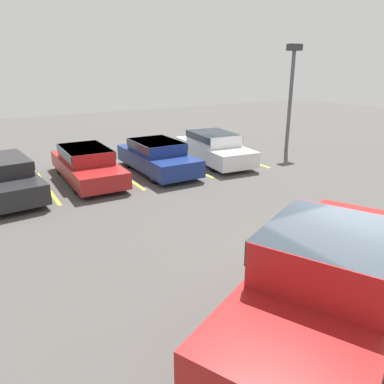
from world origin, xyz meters
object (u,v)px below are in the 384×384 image
at_px(parked_sedan_d, 214,147).
at_px(parked_sedan_b, 87,163).
at_px(parked_sedan_a, 2,176).
at_px(wheel_stop_curb, 173,152).
at_px(light_post, 291,85).
at_px(pickup_truck, 332,279).
at_px(parked_sedan_c, 157,156).

bearing_deg(parked_sedan_d, parked_sedan_b, -86.20).
distance_m(parked_sedan_a, parked_sedan_d, 8.50).
bearing_deg(wheel_stop_curb, light_post, -25.53).
height_order(parked_sedan_a, parked_sedan_d, parked_sedan_d).
bearing_deg(light_post, wheel_stop_curb, 154.47).
distance_m(parked_sedan_d, wheel_stop_curb, 2.62).
bearing_deg(pickup_truck, light_post, 23.04).
xyz_separation_m(parked_sedan_c, light_post, (7.23, 0.13, 2.55)).
distance_m(parked_sedan_c, wheel_stop_curb, 3.37).
height_order(parked_sedan_a, wheel_stop_curb, parked_sedan_a).
distance_m(pickup_truck, wheel_stop_curb, 13.25).
relative_size(parked_sedan_d, light_post, 0.94).
relative_size(parked_sedan_b, wheel_stop_curb, 2.94).
distance_m(light_post, wheel_stop_curb, 6.53).
bearing_deg(light_post, parked_sedan_d, 179.40).
xyz_separation_m(parked_sedan_a, parked_sedan_b, (2.89, 0.34, -0.02)).
height_order(parked_sedan_c, wheel_stop_curb, parked_sedan_c).
height_order(parked_sedan_b, light_post, light_post).
height_order(parked_sedan_d, light_post, light_post).
height_order(pickup_truck, parked_sedan_a, pickup_truck).
relative_size(parked_sedan_b, parked_sedan_c, 1.10).
bearing_deg(parked_sedan_d, parked_sedan_c, -81.11).
bearing_deg(parked_sedan_a, wheel_stop_curb, 103.35).
bearing_deg(parked_sedan_b, parked_sedan_d, 89.30).
xyz_separation_m(parked_sedan_a, light_post, (12.88, 0.14, 2.55)).
bearing_deg(wheel_stop_curb, pickup_truck, -106.88).
xyz_separation_m(parked_sedan_b, parked_sedan_d, (5.62, -0.16, 0.03)).
bearing_deg(pickup_truck, parked_sedan_d, 40.19).
relative_size(pickup_truck, wheel_stop_curb, 3.74).
relative_size(parked_sedan_c, wheel_stop_curb, 2.68).
xyz_separation_m(pickup_truck, wheel_stop_curb, (3.84, 12.65, -0.86)).
distance_m(parked_sedan_c, parked_sedan_d, 2.85).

